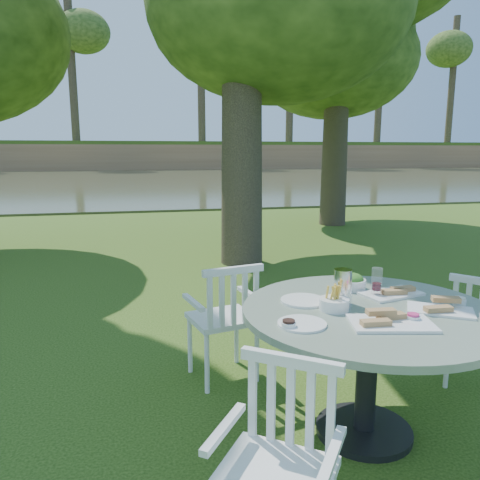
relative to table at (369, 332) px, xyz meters
name	(u,v)px	position (x,y,z in m)	size (l,w,h in m)	color
ground	(245,336)	(-0.35, 1.59, -0.63)	(140.00, 140.00, 0.00)	#203D0C
table	(369,332)	(0.00, 0.00, 0.00)	(1.44, 1.44, 0.77)	black
chair_nw	(227,314)	(-0.66, 0.80, -0.12)	(0.52, 0.50, 0.88)	white
chair_sw	(282,449)	(-0.74, -0.72, -0.14)	(0.58, 0.57, 0.84)	white
tableware	(359,299)	(-0.03, 0.08, 0.18)	(1.16, 0.90, 0.21)	white
river	(150,181)	(-0.35, 24.59, -0.63)	(100.00, 28.00, 0.12)	#393C23
far_bank	(143,88)	(-0.07, 42.71, 6.62)	(100.00, 18.00, 15.20)	#8B6041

